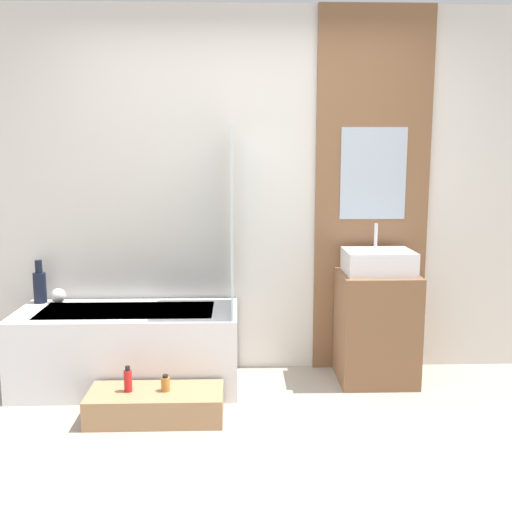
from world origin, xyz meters
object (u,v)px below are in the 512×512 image
at_px(bottle_soap_primary, 128,380).
at_px(wooden_step_bench, 156,405).
at_px(sink, 378,262).
at_px(vase_tall_dark, 40,285).
at_px(vase_round_light, 58,296).
at_px(bottle_soap_secondary, 165,384).
at_px(bathtub, 128,348).

bearing_deg(bottle_soap_primary, wooden_step_bench, 0.00).
xyz_separation_m(sink, vase_tall_dark, (-2.37, 0.17, -0.19)).
xyz_separation_m(vase_round_light, bottle_soap_secondary, (0.84, -0.75, -0.37)).
relative_size(sink, vase_tall_dark, 1.50).
relative_size(bottle_soap_primary, bottle_soap_secondary, 1.56).
bearing_deg(bottle_soap_secondary, bathtub, 120.71).
height_order(bathtub, vase_round_light, vase_round_light).
bearing_deg(vase_round_light, sink, -4.13).
bearing_deg(bottle_soap_primary, vase_round_light, 129.21).
height_order(sink, vase_tall_dark, sink).
xyz_separation_m(sink, vase_round_light, (-2.25, 0.16, -0.26)).
height_order(bathtub, vase_tall_dark, vase_tall_dark).
bearing_deg(bathtub, sink, 2.08).
xyz_separation_m(bathtub, sink, (1.72, 0.06, 0.58)).
bearing_deg(sink, vase_tall_dark, 175.92).
bearing_deg(vase_round_light, wooden_step_bench, -44.12).
distance_m(wooden_step_bench, sink, 1.76).
distance_m(vase_tall_dark, vase_round_light, 0.15).
xyz_separation_m(bathtub, vase_tall_dark, (-0.65, 0.23, 0.39)).
xyz_separation_m(vase_tall_dark, bottle_soap_secondary, (0.97, -0.76, -0.44)).
bearing_deg(vase_tall_dark, sink, -4.08).
distance_m(wooden_step_bench, vase_round_light, 1.19).
bearing_deg(wooden_step_bench, bottle_soap_primary, 180.00).
height_order(bathtub, bottle_soap_primary, bathtub).
height_order(vase_tall_dark, vase_round_light, vase_tall_dark).
distance_m(wooden_step_bench, bottle_soap_secondary, 0.15).
relative_size(bathtub, bottle_soap_secondary, 14.62).
xyz_separation_m(vase_tall_dark, bottle_soap_primary, (0.74, -0.76, -0.42)).
bearing_deg(vase_round_light, bottle_soap_primary, -50.79).
bearing_deg(sink, bottle_soap_primary, -160.05).
bearing_deg(wooden_step_bench, vase_tall_dark, 139.95).
bearing_deg(wooden_step_bench, vase_round_light, 135.88).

